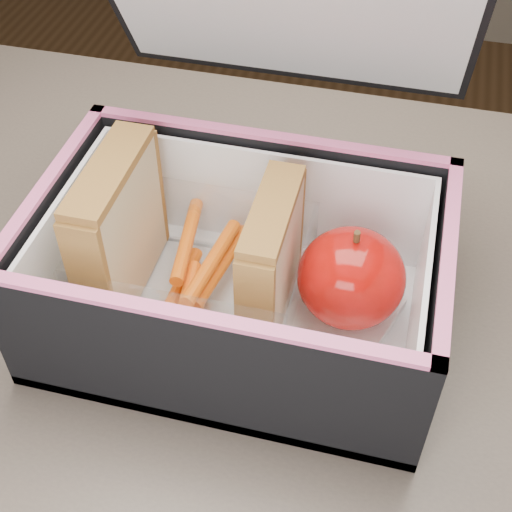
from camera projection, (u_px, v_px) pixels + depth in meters
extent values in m
cube|color=brown|center=(325.00, 417.00, 0.51)|extent=(1.20, 0.80, 0.03)
cube|color=#382D26|center=(1.00, 282.00, 1.11)|extent=(0.05, 0.05, 0.72)
cube|color=black|center=(286.00, 9.00, 0.51)|extent=(0.28, 0.10, 0.16)
cube|color=tan|center=(108.00, 230.00, 0.52)|extent=(0.01, 0.10, 0.11)
cube|color=#C45C5C|center=(120.00, 236.00, 0.52)|extent=(0.01, 0.10, 0.10)
cube|color=tan|center=(131.00, 234.00, 0.52)|extent=(0.01, 0.10, 0.11)
cube|color=brown|center=(108.00, 171.00, 0.48)|extent=(0.03, 0.10, 0.01)
cube|color=tan|center=(260.00, 262.00, 0.51)|extent=(0.01, 0.09, 0.10)
cube|color=#C45C5C|center=(271.00, 268.00, 0.51)|extent=(0.01, 0.09, 0.09)
cube|color=tan|center=(282.00, 266.00, 0.50)|extent=(0.01, 0.09, 0.10)
cube|color=brown|center=(272.00, 210.00, 0.47)|extent=(0.03, 0.09, 0.01)
cylinder|color=#FF4C11|center=(177.00, 292.00, 0.54)|extent=(0.01, 0.09, 0.01)
cylinder|color=#FF4C11|center=(221.00, 266.00, 0.55)|extent=(0.03, 0.09, 0.01)
cylinder|color=#FF4C11|center=(187.00, 240.00, 0.55)|extent=(0.02, 0.09, 0.01)
cylinder|color=#FF4C11|center=(195.00, 322.00, 0.52)|extent=(0.03, 0.09, 0.01)
cylinder|color=#FF4C11|center=(185.00, 309.00, 0.52)|extent=(0.02, 0.09, 0.01)
cylinder|color=#FF4C11|center=(212.00, 262.00, 0.54)|extent=(0.02, 0.09, 0.01)
cube|color=white|center=(342.00, 314.00, 0.54)|extent=(0.09, 0.09, 0.01)
ellipsoid|color=#940B05|center=(351.00, 278.00, 0.51)|extent=(0.08, 0.08, 0.07)
cylinder|color=#4B341A|center=(357.00, 238.00, 0.48)|extent=(0.00, 0.01, 0.01)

